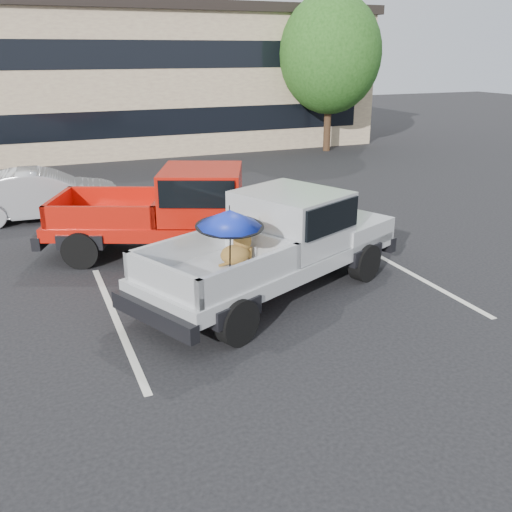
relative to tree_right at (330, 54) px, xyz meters
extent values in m
plane|color=black|center=(-9.00, -16.00, -4.21)|extent=(90.00, 90.00, 0.00)
cube|color=silver|center=(-12.00, -14.00, -4.21)|extent=(0.12, 5.00, 0.01)
cube|color=silver|center=(-6.00, -14.00, -4.21)|extent=(0.12, 5.00, 0.01)
cube|color=tan|center=(-7.00, 5.00, -1.21)|extent=(20.00, 8.00, 6.00)
cube|color=black|center=(-7.00, 5.00, 1.89)|extent=(20.40, 8.40, 0.40)
cube|color=black|center=(-7.00, 1.02, -2.71)|extent=(18.00, 0.08, 1.10)
cube|color=black|center=(-7.00, 1.02, -0.01)|extent=(18.00, 0.08, 1.10)
cylinder|color=#332114|center=(0.00, 0.00, -2.84)|extent=(0.32, 0.32, 2.73)
ellipsoid|color=#1E4A15|center=(0.00, 0.00, 0.01)|extent=(4.46, 4.46, 5.13)
cylinder|color=#332114|center=(-3.00, 8.00, -2.78)|extent=(0.32, 0.32, 2.86)
ellipsoid|color=#1E4A15|center=(-3.00, 8.00, 0.21)|extent=(4.68, 4.68, 5.38)
cylinder|color=black|center=(-10.39, -15.60, -3.83)|extent=(0.81, 0.57, 0.76)
cylinder|color=black|center=(-11.14, -13.92, -3.83)|extent=(0.81, 0.57, 0.76)
cylinder|color=black|center=(-7.11, -14.12, -3.83)|extent=(0.81, 0.57, 0.76)
cylinder|color=black|center=(-7.86, -12.44, -3.83)|extent=(0.81, 0.57, 0.76)
cube|color=#BABEC1|center=(-9.08, -14.00, -3.54)|extent=(5.70, 3.96, 0.28)
cube|color=#BABEC1|center=(-7.26, -13.18, -3.33)|extent=(2.16, 2.37, 0.46)
cube|color=black|center=(-6.57, -12.87, -3.71)|extent=(0.99, 1.87, 0.30)
cube|color=black|center=(-11.59, -15.13, -3.71)|extent=(0.97, 1.86, 0.28)
cube|color=#BABEC1|center=(-8.58, -13.77, -2.86)|extent=(2.26, 2.35, 1.05)
cube|color=black|center=(-8.58, -13.77, -2.66)|extent=(2.16, 2.38, 0.55)
cube|color=black|center=(-10.40, -14.59, -3.48)|extent=(2.85, 2.62, 0.10)
cube|color=#BABEC1|center=(-10.76, -13.80, -3.18)|extent=(2.14, 1.03, 0.50)
cube|color=#BABEC1|center=(-10.05, -15.39, -3.18)|extent=(2.14, 1.03, 0.50)
cube|color=#BABEC1|center=(-11.41, -15.05, -3.18)|extent=(0.85, 1.72, 0.50)
cube|color=#BABEC1|center=(-9.40, -14.14, -3.18)|extent=(0.85, 1.72, 0.50)
ellipsoid|color=brown|center=(-9.88, -14.20, -3.25)|extent=(0.66, 0.62, 0.35)
cylinder|color=brown|center=(-9.59, -14.17, -3.30)|extent=(0.08, 0.08, 0.26)
cylinder|color=brown|center=(-9.66, -14.01, -3.30)|extent=(0.08, 0.08, 0.26)
ellipsoid|color=brown|center=(-9.71, -14.13, -3.03)|extent=(0.43, 0.41, 0.47)
cylinder|color=red|center=(-9.69, -14.12, -2.88)|extent=(0.23, 0.23, 0.04)
sphere|color=brown|center=(-9.62, -14.09, -2.77)|extent=(0.25, 0.25, 0.25)
cone|color=black|center=(-9.49, -14.03, -2.79)|extent=(0.21, 0.18, 0.12)
cone|color=black|center=(-9.62, -14.16, -2.64)|extent=(0.09, 0.09, 0.13)
cone|color=black|center=(-9.67, -14.04, -2.64)|extent=(0.09, 0.09, 0.13)
cylinder|color=brown|center=(-10.06, -14.28, -3.36)|extent=(0.31, 0.05, 0.11)
cylinder|color=black|center=(-10.23, -14.92, -2.90)|extent=(0.02, 0.10, 1.05)
cone|color=#1429B1|center=(-10.23, -14.92, -2.36)|extent=(1.10, 1.12, 0.36)
cylinder|color=black|center=(-10.23, -14.92, -2.20)|extent=(0.02, 0.02, 0.10)
cylinder|color=black|center=(-10.23, -14.92, -2.49)|extent=(1.10, 1.10, 0.09)
cylinder|color=black|center=(-12.21, -11.20, -3.82)|extent=(0.84, 0.58, 0.79)
cylinder|color=black|center=(-11.46, -9.45, -3.82)|extent=(0.84, 0.58, 0.79)
cylinder|color=black|center=(-8.80, -12.67, -3.82)|extent=(0.84, 0.58, 0.79)
cylinder|color=black|center=(-8.05, -10.93, -3.82)|extent=(0.84, 0.58, 0.79)
cube|color=#B9140A|center=(-10.08, -11.08, -3.52)|extent=(5.90, 4.03, 0.29)
cube|color=#B9140A|center=(-8.19, -11.90, -3.30)|extent=(2.21, 2.44, 0.48)
cube|color=black|center=(-7.48, -12.21, -3.69)|extent=(0.99, 1.94, 0.31)
cube|color=black|center=(-12.69, -9.96, -3.69)|extent=(0.97, 1.93, 0.29)
cube|color=#B9140A|center=(-9.56, -11.31, -2.81)|extent=(2.32, 2.42, 1.08)
cube|color=black|center=(-9.56, -11.31, -2.61)|extent=(2.22, 2.45, 0.57)
cube|color=black|center=(-11.46, -10.49, -3.45)|extent=(2.94, 2.69, 0.10)
cube|color=#B9140A|center=(-11.10, -9.66, -3.14)|extent=(2.22, 1.04, 0.52)
cube|color=#B9140A|center=(-11.81, -11.31, -3.14)|extent=(2.22, 1.04, 0.52)
cube|color=#B9140A|center=(-12.50, -10.04, -3.14)|extent=(0.85, 1.79, 0.52)
cube|color=#B9140A|center=(-10.42, -10.94, -3.14)|extent=(0.85, 1.79, 0.52)
imported|color=#A9ABB0|center=(-12.68, -6.92, -3.54)|extent=(4.17, 1.69, 1.34)
camera|label=1|loc=(-13.20, -23.06, 0.13)|focal=40.00mm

